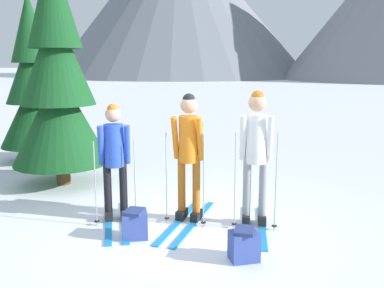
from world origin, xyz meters
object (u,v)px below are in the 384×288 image
(skier_in_orange, at_px, (189,150))
(skier_in_white, at_px, (256,151))
(skier_in_blue, at_px, (115,158))
(backpack_on_snow_beside, at_px, (135,224))
(pine_tree_mid, at_px, (58,81))
(backpack_on_snow_front, at_px, (244,245))
(pine_tree_near, at_px, (33,86))

(skier_in_orange, relative_size, skier_in_white, 0.97)
(skier_in_blue, xyz_separation_m, backpack_on_snow_beside, (0.49, -0.55, -0.72))
(pine_tree_mid, distance_m, backpack_on_snow_beside, 3.45)
(backpack_on_snow_front, height_order, backpack_on_snow_beside, same)
(pine_tree_near, height_order, backpack_on_snow_front, pine_tree_near)
(pine_tree_near, relative_size, backpack_on_snow_front, 9.63)
(backpack_on_snow_front, xyz_separation_m, backpack_on_snow_beside, (-1.43, 0.31, 0.00))
(skier_in_blue, bearing_deg, backpack_on_snow_front, -24.10)
(skier_in_white, bearing_deg, backpack_on_snow_beside, -151.18)
(pine_tree_near, distance_m, pine_tree_mid, 2.25)
(skier_in_orange, bearing_deg, skier_in_white, 1.26)
(skier_in_orange, bearing_deg, skier_in_blue, -167.04)
(skier_in_blue, relative_size, backpack_on_snow_beside, 4.33)
(skier_in_white, relative_size, backpack_on_snow_front, 4.76)
(backpack_on_snow_beside, bearing_deg, backpack_on_snow_front, -12.20)
(skier_in_orange, relative_size, pine_tree_near, 0.48)
(pine_tree_near, height_order, backpack_on_snow_beside, pine_tree_near)
(skier_in_blue, height_order, backpack_on_snow_front, skier_in_blue)
(skier_in_orange, xyz_separation_m, backpack_on_snow_front, (0.90, -1.09, -0.85))
(backpack_on_snow_front, distance_m, backpack_on_snow_beside, 1.47)
(pine_tree_mid, bearing_deg, skier_in_blue, -41.56)
(skier_in_white, relative_size, pine_tree_mid, 0.45)
(skier_in_blue, relative_size, skier_in_white, 0.90)
(skier_in_blue, bearing_deg, pine_tree_near, 136.29)
(pine_tree_near, xyz_separation_m, backpack_on_snow_beside, (3.73, -3.65, -1.54))
(skier_in_orange, height_order, pine_tree_near, pine_tree_near)
(skier_in_blue, xyz_separation_m, pine_tree_near, (-3.25, 3.11, 0.82))
(backpack_on_snow_front, relative_size, backpack_on_snow_beside, 1.01)
(pine_tree_near, bearing_deg, skier_in_white, -28.75)
(skier_in_orange, distance_m, skier_in_white, 0.93)
(skier_in_blue, distance_m, pine_tree_mid, 2.47)
(pine_tree_near, distance_m, backpack_on_snow_beside, 5.45)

